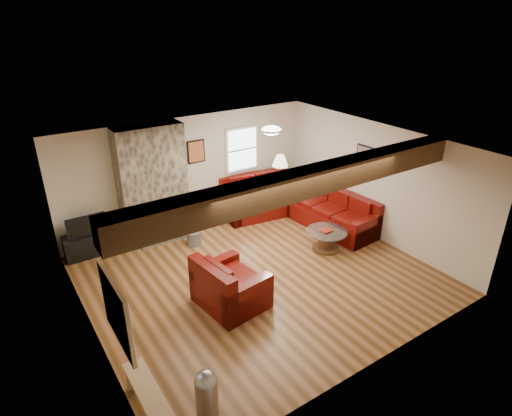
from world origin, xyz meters
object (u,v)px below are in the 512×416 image
Objects in this scene: sofa_three at (331,211)px; armchair_red at (231,282)px; coffee_table at (326,240)px; floor_lamp at (280,164)px; television at (85,224)px; tv_cabinet at (89,244)px; loveseat at (259,196)px.

armchair_red is (-3.34, -1.16, 0.02)m from sofa_three.
coffee_table is (-0.75, -0.68, -0.21)m from sofa_three.
television is at bearing 173.34° from floor_lamp.
sofa_three is 1.03m from coffee_table.
floor_lamp is at bearing -56.31° from armchair_red.
television reaches higher than armchair_red.
tv_cabinet is at bearing 173.34° from floor_lamp.
coffee_table is at bearing -52.45° from sofa_three.
armchair_red is 1.13× the size of tv_cabinet.
sofa_three is 2.53× the size of coffee_table.
loveseat is 1.61× the size of armchair_red.
tv_cabinet is 4.57m from floor_lamp.
floor_lamp reaches higher than coffee_table.
tv_cabinet is at bearing -176.30° from loveseat.
tv_cabinet is (-3.97, 0.30, -0.23)m from loveseat.
loveseat reaches higher than armchair_red.
loveseat is 1.19× the size of floor_lamp.
television is (-3.97, 0.30, 0.23)m from loveseat.
floor_lamp is (4.42, -0.52, 0.56)m from television.
sofa_three reaches higher than coffee_table.
sofa_three is 3.53m from armchair_red.
armchair_red is 3.39m from tv_cabinet.
loveseat is at bearing 154.37° from floor_lamp.
floor_lamp is at bearing -6.66° from tv_cabinet.
armchair_red reaches higher than sofa_three.
floor_lamp reaches higher than sofa_three.
armchair_red is (-2.38, -2.68, -0.02)m from loveseat.
floor_lamp is (4.42, -0.52, 1.02)m from tv_cabinet.
television is at bearing -114.64° from sofa_three.
sofa_three is 2.25× the size of tv_cabinet.
loveseat is at bearing -4.32° from tv_cabinet.
television reaches higher than coffee_table.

